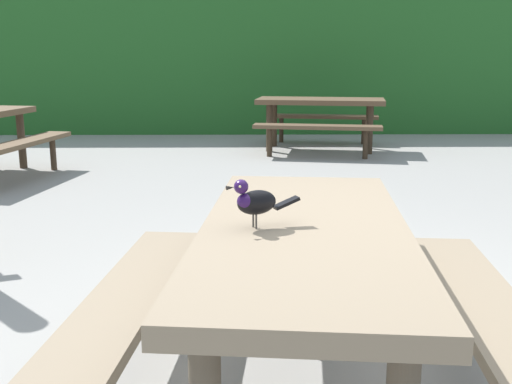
{
  "coord_description": "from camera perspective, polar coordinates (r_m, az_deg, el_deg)",
  "views": [
    {
      "loc": [
        -0.56,
        -2.43,
        1.36
      ],
      "look_at": [
        -0.52,
        -0.15,
        0.84
      ],
      "focal_mm": 42.72,
      "sensor_mm": 36.0,
      "label": 1
    }
  ],
  "objects": [
    {
      "name": "picnic_table_mid_right",
      "position": [
        8.86,
        6.04,
        7.5
      ],
      "size": [
        1.97,
        1.95,
        0.74
      ],
      "color": "brown",
      "rests_on": "ground"
    },
    {
      "name": "bird_grackle",
      "position": [
        2.19,
        -0.19,
        -0.82
      ],
      "size": [
        0.27,
        0.14,
        0.18
      ],
      "color": "black",
      "rests_on": "picnic_table_foreground"
    },
    {
      "name": "ground_plane",
      "position": [
        2.84,
        11.03,
        -16.04
      ],
      "size": [
        60.0,
        60.0,
        0.0
      ],
      "primitive_type": "plane",
      "color": "gray"
    },
    {
      "name": "hedge_wall",
      "position": [
        11.19,
        2.03,
        11.61
      ],
      "size": [
        28.0,
        1.36,
        2.27
      ],
      "primitive_type": "cube",
      "color": "#235B23",
      "rests_on": "ground"
    },
    {
      "name": "picnic_table_foreground",
      "position": [
        2.33,
        4.52,
        -7.4
      ],
      "size": [
        1.84,
        1.86,
        0.74
      ],
      "color": "#84725B",
      "rests_on": "ground"
    }
  ]
}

